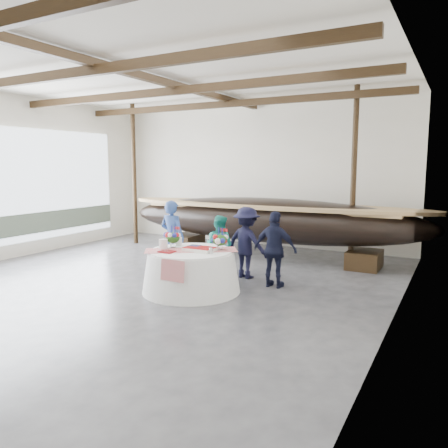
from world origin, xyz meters
The scene contains 13 objects.
floor centered at (0.00, 0.00, 0.00)m, with size 10.00×12.00×0.01m, color #3D3D42.
wall_back centered at (0.00, 6.00, 2.25)m, with size 10.00×0.02×4.50m, color silver.
wall_right centered at (5.00, 0.00, 2.25)m, with size 0.02×12.00×4.50m, color silver.
ceiling centered at (0.00, 0.00, 4.50)m, with size 10.00×12.00×0.01m, color white.
pavilion_structure centered at (0.00, 0.73, 4.00)m, with size 9.80×11.76×4.50m.
open_bay centered at (-4.95, 1.00, 1.83)m, with size 0.03×7.00×3.20m.
longboat_display centered at (1.17, 4.15, 1.07)m, with size 8.91×1.78×1.67m.
banquet_table centered at (1.12, 0.38, 0.43)m, with size 2.01×2.01×0.86m.
tabletop_items centered at (1.08, 0.51, 1.01)m, with size 1.84×1.50×0.40m.
guest_woman_blue centered at (-0.07, 1.41, 0.88)m, with size 0.64×0.42×1.76m, color navy.
guest_woman_teal centered at (1.05, 1.69, 0.72)m, with size 0.70×0.54×1.43m, color #1A8B7A.
guest_man_left centered at (1.64, 1.91, 0.82)m, with size 1.06×0.61×1.64m, color black.
guest_man_right centered at (2.51, 1.49, 0.81)m, with size 0.95×0.40×1.62m, color black.
Camera 1 is at (5.89, -6.95, 2.60)m, focal length 35.00 mm.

